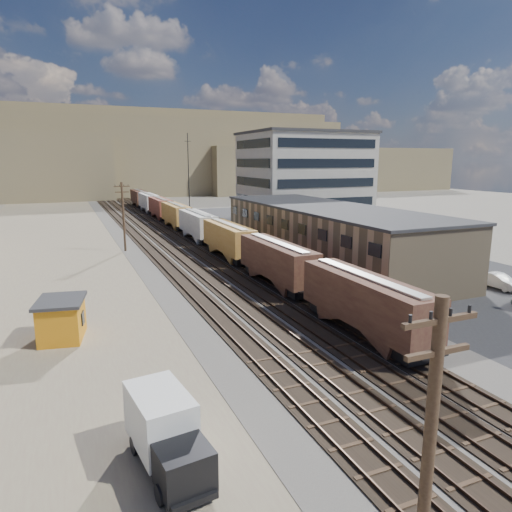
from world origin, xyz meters
name	(u,v)px	position (x,y,z in m)	size (l,w,h in m)	color
ground	(329,350)	(0.00, 0.00, 0.00)	(300.00, 300.00, 0.00)	#6B6356
ballast_bed	(171,239)	(0.00, 50.00, 0.03)	(18.00, 200.00, 0.06)	#4C4742
dirt_yard	(38,260)	(-20.00, 40.00, 0.01)	(24.00, 180.00, 0.03)	#806B58
asphalt_lot	(330,244)	(22.00, 35.00, 0.02)	(26.00, 120.00, 0.04)	#232326
rail_tracks	(168,238)	(-0.55, 50.00, 0.11)	(11.40, 200.00, 0.24)	black
freight_train	(186,218)	(3.80, 54.41, 2.79)	(3.00, 119.74, 4.46)	black
warehouse	(326,234)	(14.98, 25.00, 3.65)	(12.40, 40.40, 7.25)	tan
office_tower	(303,180)	(27.95, 54.95, 9.26)	(22.60, 18.60, 18.45)	#9E998E
utility_pole_south	(427,474)	(-8.50, -18.00, 5.30)	(2.20, 0.32, 10.00)	#382619
utility_pole_north	(123,215)	(-8.50, 42.00, 5.30)	(2.20, 0.32, 10.00)	#382619
radio_mast	(189,181)	(6.00, 60.00, 9.12)	(1.20, 0.16, 18.00)	black
hills_north	(104,157)	(0.17, 167.92, 14.10)	(265.00, 80.00, 32.00)	brown
box_truck	(166,433)	(-13.11, -7.90, 1.59)	(2.87, 6.08, 3.12)	silver
maintenance_shed	(62,319)	(-17.17, 9.43, 1.58)	(3.94, 4.71, 3.08)	orange
parked_car_white	(499,281)	(24.58, 6.57, 0.76)	(1.62, 4.64, 1.53)	silver
parked_car_blue	(334,239)	(23.44, 36.11, 0.68)	(2.27, 4.92, 1.37)	navy
parked_car_far	(299,218)	(30.36, 61.11, 0.75)	(1.77, 4.40, 1.50)	white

